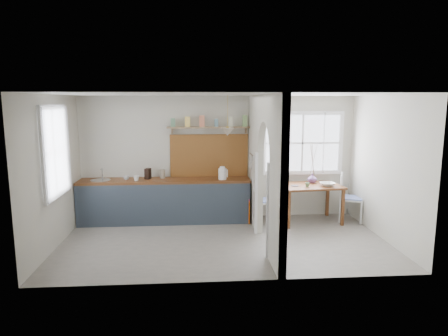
{
  "coord_description": "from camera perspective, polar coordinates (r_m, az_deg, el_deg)",
  "views": [
    {
      "loc": [
        -0.51,
        -6.82,
        2.48
      ],
      "look_at": [
        0.04,
        0.57,
        1.24
      ],
      "focal_mm": 32.0,
      "sensor_mm": 36.0,
      "label": 1
    }
  ],
  "objects": [
    {
      "name": "chair_left",
      "position": [
        8.34,
        5.56,
        -4.63
      ],
      "size": [
        0.49,
        0.49,
        0.91
      ],
      "primitive_type": null,
      "rotation": [
        0.0,
        0.0,
        -1.36
      ],
      "color": "white",
      "rests_on": "floor"
    },
    {
      "name": "kettle",
      "position": [
        8.18,
        -0.23,
        -0.71
      ],
      "size": [
        0.28,
        0.26,
        0.27
      ],
      "primitive_type": null,
      "rotation": [
        0.0,
        0.0,
        -0.43
      ],
      "color": "white",
      "rests_on": "counter"
    },
    {
      "name": "utensil_rail",
      "position": [
        7.87,
        3.99,
        1.93
      ],
      "size": [
        0.02,
        0.5,
        0.02
      ],
      "primitive_type": "cylinder",
      "rotation": [
        1.57,
        0.0,
        0.0
      ],
      "color": "#BCBDC1",
      "rests_on": "partition"
    },
    {
      "name": "mug_a",
      "position": [
        8.22,
        -12.42,
        -1.44
      ],
      "size": [
        0.14,
        0.14,
        0.11
      ],
      "primitive_type": "imported",
      "rotation": [
        0.0,
        0.0,
        0.25
      ],
      "color": "white",
      "rests_on": "counter"
    },
    {
      "name": "jar",
      "position": [
        8.42,
        -8.8,
        -0.82
      ],
      "size": [
        0.15,
        0.15,
        0.18
      ],
      "primitive_type": "cylinder",
      "rotation": [
        0.0,
        0.0,
        -0.35
      ],
      "color": "gray",
      "rests_on": "counter"
    },
    {
      "name": "vase",
      "position": [
        8.61,
        12.49,
        -1.44
      ],
      "size": [
        0.24,
        0.24,
        0.2
      ],
      "primitive_type": "imported",
      "rotation": [
        0.0,
        0.0,
        0.28
      ],
      "color": "#68447A",
      "rests_on": "dining_table"
    },
    {
      "name": "counter",
      "position": [
        8.42,
        -8.36,
        -4.54
      ],
      "size": [
        3.5,
        0.6,
        0.9
      ],
      "color": "brown",
      "rests_on": "floor"
    },
    {
      "name": "pendant_lamp",
      "position": [
        8.02,
        0.5,
        5.18
      ],
      "size": [
        0.26,
        0.26,
        0.16
      ],
      "primitive_type": "cone",
      "color": "beige",
      "rests_on": "ceiling"
    },
    {
      "name": "kitchen_window",
      "position": [
        7.26,
        -23.18,
        2.14
      ],
      "size": [
        0.1,
        1.16,
        1.5
      ],
      "primitive_type": null,
      "color": "white",
      "rests_on": "walls"
    },
    {
      "name": "floor",
      "position": [
        7.27,
        0.05,
        -10.46
      ],
      "size": [
        5.8,
        3.2,
        0.01
      ],
      "primitive_type": "cube",
      "color": "gray",
      "rests_on": "ground"
    },
    {
      "name": "nook_window",
      "position": [
        8.74,
        11.15,
        3.52
      ],
      "size": [
        1.76,
        0.1,
        1.3
      ],
      "primitive_type": null,
      "color": "white",
      "rests_on": "walls"
    },
    {
      "name": "walls",
      "position": [
        6.94,
        0.05,
        -0.32
      ],
      "size": [
        5.81,
        3.21,
        2.6
      ],
      "color": "beige",
      "rests_on": "floor"
    },
    {
      "name": "sink",
      "position": [
        8.49,
        -17.22,
        -1.75
      ],
      "size": [
        0.4,
        0.4,
        0.02
      ],
      "primitive_type": "cylinder",
      "color": "#BCBDC1",
      "rests_on": "counter"
    },
    {
      "name": "chair_right",
      "position": [
        8.77,
        17.72,
        -4.04
      ],
      "size": [
        0.59,
        0.59,
        0.99
      ],
      "primitive_type": null,
      "rotation": [
        0.0,
        0.0,
        1.18
      ],
      "color": "white",
      "rests_on": "floor"
    },
    {
      "name": "towel_orange",
      "position": [
        8.16,
        3.63,
        -6.4
      ],
      "size": [
        0.02,
        0.03,
        0.47
      ],
      "primitive_type": "cube",
      "color": "#D96009",
      "rests_on": "counter"
    },
    {
      "name": "backsplash",
      "position": [
        8.48,
        -2.13,
        1.81
      ],
      "size": [
        1.65,
        0.03,
        0.9
      ],
      "primitive_type": "cube",
      "color": "brown",
      "rests_on": "walls"
    },
    {
      "name": "mug_b",
      "position": [
        8.39,
        -13.78,
        -1.35
      ],
      "size": [
        0.15,
        0.15,
        0.09
      ],
      "primitive_type": "imported",
      "rotation": [
        0.0,
        0.0,
        0.42
      ],
      "color": "silver",
      "rests_on": "counter"
    },
    {
      "name": "shelf",
      "position": [
        8.33,
        -2.14,
        6.15
      ],
      "size": [
        1.75,
        0.2,
        0.21
      ],
      "color": "tan",
      "rests_on": "walls"
    },
    {
      "name": "knife_block",
      "position": [
        8.38,
        -10.82,
        -0.8
      ],
      "size": [
        0.14,
        0.16,
        0.22
      ],
      "primitive_type": "cube",
      "rotation": [
        0.0,
        0.0,
        -0.3
      ],
      "color": "black",
      "rests_on": "counter"
    },
    {
      "name": "towel_magenta",
      "position": [
        8.18,
        3.6,
        -6.18
      ],
      "size": [
        0.02,
        0.03,
        0.49
      ],
      "primitive_type": "cube",
      "color": "#AE2D6E",
      "rests_on": "counter"
    },
    {
      "name": "plate",
      "position": [
        8.24,
        10.08,
        -2.5
      ],
      "size": [
        0.18,
        0.18,
        0.01
      ],
      "primitive_type": "cylinder",
      "rotation": [
        0.0,
        0.0,
        0.19
      ],
      "color": "#353031",
      "rests_on": "dining_table"
    },
    {
      "name": "table_cup",
      "position": [
        8.2,
        11.82,
        -2.36
      ],
      "size": [
        0.09,
        0.09,
        0.09
      ],
      "primitive_type": "imported",
      "rotation": [
        0.0,
        0.0,
        -0.03
      ],
      "color": "#567A51",
      "rests_on": "dining_table"
    },
    {
      "name": "dining_table",
      "position": [
        8.49,
        12.08,
        -4.97
      ],
      "size": [
        1.33,
        0.96,
        0.78
      ],
      "primitive_type": null,
      "rotation": [
        0.0,
        0.0,
        0.1
      ],
      "color": "brown",
      "rests_on": "floor"
    },
    {
      "name": "ceiling",
      "position": [
        6.84,
        0.05,
        10.48
      ],
      "size": [
        5.8,
        3.2,
        0.01
      ],
      "primitive_type": "cube",
      "color": "beige",
      "rests_on": "walls"
    },
    {
      "name": "partition",
      "position": [
        7.06,
        5.69,
        1.04
      ],
      "size": [
        0.12,
        3.2,
        2.6
      ],
      "color": "beige",
      "rests_on": "floor"
    },
    {
      "name": "bowl",
      "position": [
        8.37,
        14.54,
        -2.26
      ],
      "size": [
        0.31,
        0.31,
        0.07
      ],
      "primitive_type": "imported",
      "rotation": [
        0.0,
        0.0,
        0.02
      ],
      "color": "silver",
      "rests_on": "dining_table"
    }
  ]
}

